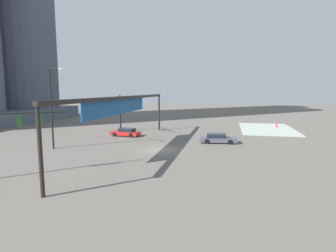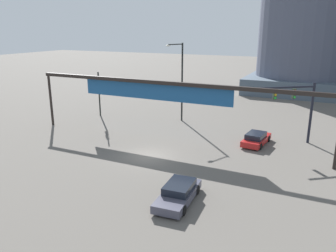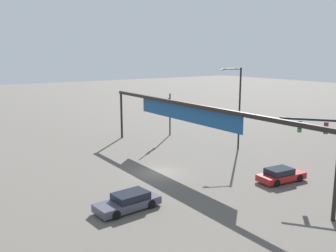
% 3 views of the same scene
% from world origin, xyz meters
% --- Properties ---
extents(ground_plane, '(230.70, 230.70, 0.00)m').
position_xyz_m(ground_plane, '(0.00, 0.00, 0.00)').
color(ground_plane, '#605A54').
extents(sidewalk_corner, '(15.06, 8.88, 0.15)m').
position_xyz_m(sidewalk_corner, '(20.22, -14.34, 0.07)').
color(sidewalk_corner, '#A2AEA5').
rests_on(sidewalk_corner, ground).
extents(traffic_signal_near_corner, '(3.57, 4.54, 5.70)m').
position_xyz_m(traffic_signal_near_corner, '(-11.72, 8.81, 3.94)').
color(traffic_signal_near_corner, black).
rests_on(traffic_signal_near_corner, ground).
extents(traffic_signal_opposite_side, '(4.73, 3.61, 6.05)m').
position_xyz_m(traffic_signal_opposite_side, '(11.49, 9.22, 4.18)').
color(traffic_signal_opposite_side, black).
rests_on(traffic_signal_opposite_side, ground).
extents(streetlamp_curved_arm, '(1.26, 2.44, 9.40)m').
position_xyz_m(streetlamp_curved_arm, '(-2.21, 12.18, 5.38)').
color(streetlamp_curved_arm, black).
rests_on(streetlamp_curved_arm, ground).
extents(overhead_sign_gantry, '(30.51, 0.43, 6.18)m').
position_xyz_m(overhead_sign_gantry, '(-0.55, 4.05, 5.31)').
color(overhead_sign_gantry, black).
rests_on(overhead_sign_gantry, ground).
extents(sedan_car_approaching, '(2.23, 4.82, 1.21)m').
position_xyz_m(sedan_car_approaching, '(5.74, -6.35, 0.58)').
color(sedan_car_approaching, '#474756').
rests_on(sedan_car_approaching, ground).
extents(sedan_car_waiting_far, '(2.23, 4.48, 1.21)m').
position_xyz_m(sedan_car_waiting_far, '(8.05, 7.35, 0.57)').
color(sedan_car_waiting_far, '#B41E1D').
rests_on(sedan_car_waiting_far, ground).
extents(fire_hydrant_on_curb, '(0.33, 0.22, 0.71)m').
position_xyz_m(fire_hydrant_on_curb, '(22.04, -16.27, 0.49)').
color(fire_hydrant_on_curb, red).
rests_on(fire_hydrant_on_curb, sidewalk_corner).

